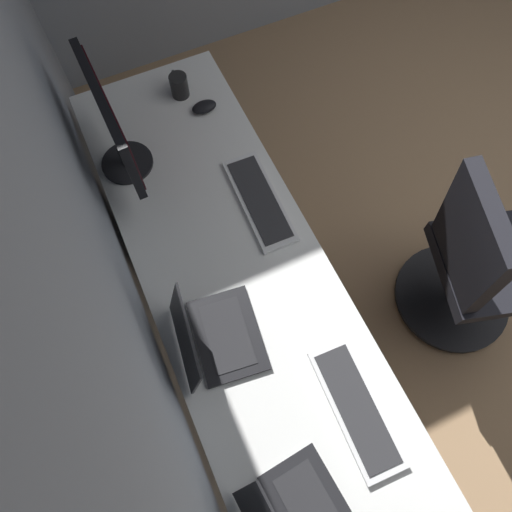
% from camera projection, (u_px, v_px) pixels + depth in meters
% --- Properties ---
extents(wall_back, '(5.04, 0.10, 2.60)m').
position_uv_depth(wall_back, '(117.00, 398.00, 0.91)').
color(wall_back, '#8C939E').
rests_on(wall_back, ground).
extents(desk, '(2.17, 0.64, 0.73)m').
position_uv_depth(desk, '(243.00, 294.00, 1.67)').
color(desk, white).
rests_on(desk, ground).
extents(drawer_pedestal, '(0.40, 0.51, 0.69)m').
position_uv_depth(drawer_pedestal, '(198.00, 231.00, 2.12)').
color(drawer_pedestal, white).
rests_on(drawer_pedestal, ground).
extents(monitor_primary, '(0.50, 0.20, 0.39)m').
position_uv_depth(monitor_primary, '(112.00, 125.00, 1.61)').
color(monitor_primary, black).
rests_on(monitor_primary, desk).
extents(laptop_left, '(0.33, 0.30, 0.21)m').
position_uv_depth(laptop_left, '(211.00, 337.00, 1.48)').
color(laptop_left, black).
rests_on(laptop_left, desk).
extents(keyboard_main, '(0.42, 0.15, 0.02)m').
position_uv_depth(keyboard_main, '(259.00, 200.00, 1.73)').
color(keyboard_main, silver).
rests_on(keyboard_main, desk).
extents(keyboard_spare, '(0.43, 0.16, 0.02)m').
position_uv_depth(keyboard_spare, '(356.00, 408.00, 1.43)').
color(keyboard_spare, silver).
rests_on(keyboard_spare, desk).
extents(mouse_main, '(0.06, 0.10, 0.03)m').
position_uv_depth(mouse_main, '(204.00, 107.00, 1.91)').
color(mouse_main, black).
rests_on(mouse_main, desk).
extents(coffee_mug, '(0.11, 0.07, 0.10)m').
position_uv_depth(coffee_mug, '(179.00, 85.00, 1.91)').
color(coffee_mug, black).
rests_on(coffee_mug, desk).
extents(office_chair, '(0.56, 0.60, 0.97)m').
position_uv_depth(office_chair, '(473.00, 268.00, 1.93)').
color(office_chair, black).
rests_on(office_chair, ground).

